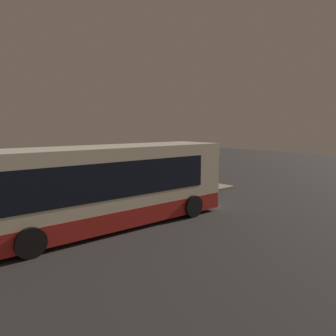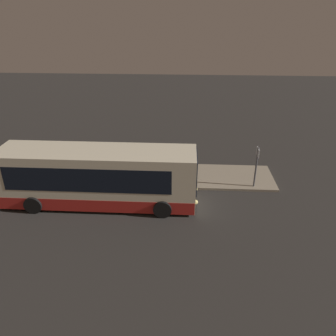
{
  "view_description": "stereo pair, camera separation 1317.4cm",
  "coord_description": "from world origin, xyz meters",
  "px_view_note": "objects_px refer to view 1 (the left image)",
  "views": [
    {
      "loc": [
        -6.52,
        -11.1,
        3.9
      ],
      "look_at": [
        3.48,
        0.51,
        1.94
      ],
      "focal_mm": 35.0,
      "sensor_mm": 36.0,
      "label": 1
    },
    {
      "loc": [
        4.43,
        -15.52,
        9.75
      ],
      "look_at": [
        3.48,
        0.51,
        1.94
      ],
      "focal_mm": 35.0,
      "sensor_mm": 36.0,
      "label": 2
    }
  ],
  "objects_px": {
    "passenger_boarding": "(146,181)",
    "trash_bin": "(125,190)",
    "passenger_waiting": "(88,182)",
    "suitcase": "(81,195)",
    "sign_post": "(215,162)",
    "bus_lead": "(104,188)"
  },
  "relations": [
    {
      "from": "bus_lead",
      "to": "passenger_boarding",
      "type": "distance_m",
      "value": 4.6
    },
    {
      "from": "trash_bin",
      "to": "passenger_waiting",
      "type": "bearing_deg",
      "value": 157.14
    },
    {
      "from": "sign_post",
      "to": "trash_bin",
      "type": "xyz_separation_m",
      "value": [
        -5.54,
        1.52,
        -1.26
      ]
    },
    {
      "from": "bus_lead",
      "to": "suitcase",
      "type": "xyz_separation_m",
      "value": [
        1.05,
        4.13,
        -1.08
      ]
    },
    {
      "from": "passenger_waiting",
      "to": "suitcase",
      "type": "xyz_separation_m",
      "value": [
        -0.54,
        -0.24,
        -0.57
      ]
    },
    {
      "from": "bus_lead",
      "to": "suitcase",
      "type": "height_order",
      "value": "bus_lead"
    },
    {
      "from": "bus_lead",
      "to": "sign_post",
      "type": "xyz_separation_m",
      "value": [
        8.88,
        2.11,
        0.17
      ]
    },
    {
      "from": "passenger_boarding",
      "to": "sign_post",
      "type": "relative_size",
      "value": 0.68
    },
    {
      "from": "passenger_waiting",
      "to": "suitcase",
      "type": "height_order",
      "value": "passenger_waiting"
    },
    {
      "from": "passenger_boarding",
      "to": "suitcase",
      "type": "bearing_deg",
      "value": -172.62
    },
    {
      "from": "suitcase",
      "to": "sign_post",
      "type": "height_order",
      "value": "sign_post"
    },
    {
      "from": "sign_post",
      "to": "passenger_boarding",
      "type": "bearing_deg",
      "value": 176.04
    },
    {
      "from": "passenger_boarding",
      "to": "suitcase",
      "type": "distance_m",
      "value": 3.32
    },
    {
      "from": "suitcase",
      "to": "sign_post",
      "type": "relative_size",
      "value": 0.36
    },
    {
      "from": "suitcase",
      "to": "trash_bin",
      "type": "xyz_separation_m",
      "value": [
        2.29,
        -0.5,
        -0.01
      ]
    },
    {
      "from": "passenger_waiting",
      "to": "trash_bin",
      "type": "bearing_deg",
      "value": 125.39
    },
    {
      "from": "passenger_boarding",
      "to": "trash_bin",
      "type": "height_order",
      "value": "passenger_boarding"
    },
    {
      "from": "passenger_boarding",
      "to": "passenger_waiting",
      "type": "distance_m",
      "value": 2.97
    },
    {
      "from": "sign_post",
      "to": "suitcase",
      "type": "bearing_deg",
      "value": 165.54
    },
    {
      "from": "bus_lead",
      "to": "sign_post",
      "type": "height_order",
      "value": "bus_lead"
    },
    {
      "from": "bus_lead",
      "to": "passenger_waiting",
      "type": "distance_m",
      "value": 4.68
    },
    {
      "from": "suitcase",
      "to": "trash_bin",
      "type": "bearing_deg",
      "value": -12.34
    }
  ]
}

